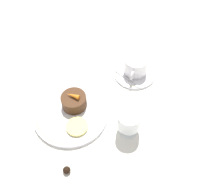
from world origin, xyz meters
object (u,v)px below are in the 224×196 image
object	(u,v)px
dinner_plate	(71,114)
coffee_cup	(136,65)
wine_glass	(129,121)
dessert_cake	(74,101)
fork	(97,79)

from	to	relation	value
dinner_plate	coffee_cup	size ratio (longest dim) A/B	2.22
wine_glass	coffee_cup	bearing A→B (deg)	-170.86
dinner_plate	wine_glass	distance (m)	0.20
dinner_plate	coffee_cup	distance (m)	0.29
dinner_plate	wine_glass	xyz separation A→B (m)	(0.00, 0.19, 0.05)
coffee_cup	dessert_cake	size ratio (longest dim) A/B	1.34
coffee_cup	fork	distance (m)	0.15
wine_glass	dessert_cake	distance (m)	0.20
coffee_cup	fork	bearing A→B (deg)	-60.98
coffee_cup	dessert_cake	distance (m)	0.26
wine_glass	dessert_cake	world-z (taller)	wine_glass
dinner_plate	dessert_cake	size ratio (longest dim) A/B	2.98
dessert_cake	wine_glass	bearing A→B (deg)	79.71
wine_glass	dinner_plate	bearing A→B (deg)	-90.71
dinner_plate	fork	world-z (taller)	dinner_plate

